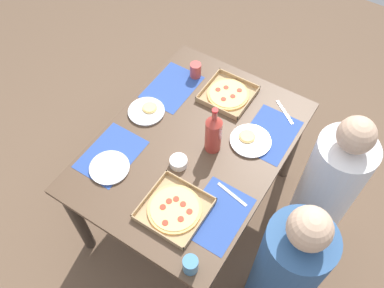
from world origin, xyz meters
name	(u,v)px	position (x,y,z in m)	size (l,w,h in m)	color
ground_plane	(192,206)	(0.00, 0.00, 0.00)	(6.00, 6.00, 0.00)	brown
dining_table	(192,156)	(0.00, 0.00, 0.65)	(1.32, 0.97, 0.77)	#3F3328
placemat_near_left	(172,87)	(-0.30, -0.34, 0.77)	(0.36, 0.26, 0.00)	#2D4C9E
placemat_near_right	(111,154)	(0.30, -0.34, 0.77)	(0.36, 0.26, 0.00)	#2D4C9E
placemat_far_left	(270,134)	(-0.30, 0.34, 0.77)	(0.36, 0.26, 0.00)	#2D4C9E
placemat_far_right	(217,215)	(0.30, 0.34, 0.77)	(0.36, 0.26, 0.00)	#2D4C9E
pizza_box_center	(175,209)	(0.39, 0.14, 0.78)	(0.31, 0.31, 0.04)	tan
pizza_box_edge_far	(228,94)	(-0.42, -0.01, 0.78)	(0.29, 0.29, 0.04)	tan
plate_near_left	(250,140)	(-0.19, 0.26, 0.78)	(0.23, 0.23, 0.03)	white
plate_far_left	(110,168)	(0.37, -0.28, 0.78)	(0.22, 0.22, 0.02)	white
plate_far_right	(147,111)	(-0.05, -0.35, 0.78)	(0.22, 0.22, 0.03)	white
soda_bottle	(213,133)	(-0.04, 0.11, 0.90)	(0.09, 0.09, 0.32)	#B2382D
cup_red	(196,70)	(-0.46, -0.27, 0.82)	(0.07, 0.07, 0.10)	#BF4742
cup_dark	(190,265)	(0.59, 0.37, 0.82)	(0.07, 0.07, 0.10)	teal
condiment_bowl	(179,162)	(0.15, 0.01, 0.80)	(0.10, 0.10, 0.05)	white
fork_by_near_right	(285,112)	(-0.49, 0.34, 0.77)	(0.19, 0.02, 0.01)	#B7B7BC
fork_by_far_right	(232,194)	(0.16, 0.34, 0.77)	(0.19, 0.02, 0.01)	#B7B7BC
diner_left_seat	(326,190)	(-0.30, 0.75, 0.52)	(0.32, 0.32, 1.16)	white
diner_right_seat	(284,274)	(0.30, 0.75, 0.54)	(0.32, 0.32, 1.20)	#33598C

